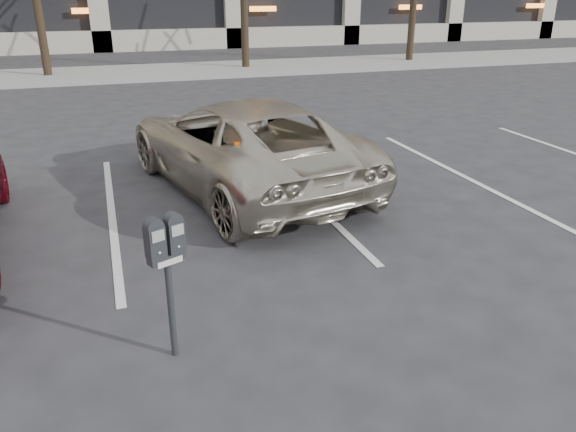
{
  "coord_description": "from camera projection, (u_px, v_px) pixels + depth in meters",
  "views": [
    {
      "loc": [
        -1.34,
        -5.28,
        2.9
      ],
      "look_at": [
        0.05,
        -1.08,
        1.09
      ],
      "focal_mm": 35.0,
      "sensor_mm": 36.0,
      "label": 1
    }
  ],
  "objects": [
    {
      "name": "sidewalk",
      "position": [
        138.0,
        73.0,
        20.17
      ],
      "size": [
        80.0,
        4.0,
        0.12
      ],
      "primitive_type": "cube",
      "color": "gray",
      "rests_on": "ground"
    },
    {
      "name": "suv_silver",
      "position": [
        243.0,
        144.0,
        8.55
      ],
      "size": [
        3.28,
        5.34,
        1.39
      ],
      "rotation": [
        0.0,
        0.0,
        3.35
      ],
      "color": "beige",
      "rests_on": "ground"
    },
    {
      "name": "parking_meter",
      "position": [
        166.0,
        253.0,
        4.42
      ],
      "size": [
        0.34,
        0.24,
        1.25
      ],
      "rotation": [
        0.0,
        0.0,
        0.41
      ],
      "color": "black",
      "rests_on": "ground"
    },
    {
      "name": "stall_lines",
      "position": [
        112.0,
        214.0,
        7.74
      ],
      "size": [
        16.9,
        5.2,
        0.0
      ],
      "color": "silver",
      "rests_on": "ground"
    },
    {
      "name": "ground",
      "position": [
        253.0,
        274.0,
        6.13
      ],
      "size": [
        140.0,
        140.0,
        0.0
      ],
      "primitive_type": "plane",
      "color": "#28282B",
      "rests_on": "ground"
    }
  ]
}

